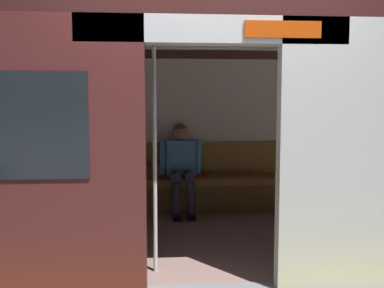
{
  "coord_description": "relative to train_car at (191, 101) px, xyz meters",
  "views": [
    {
      "loc": [
        0.38,
        3.1,
        1.42
      ],
      "look_at": [
        0.05,
        -1.38,
        1.01
      ],
      "focal_mm": 39.24,
      "sensor_mm": 36.0,
      "label": 1
    }
  ],
  "objects": [
    {
      "name": "train_car",
      "position": [
        0.0,
        0.0,
        0.0
      ],
      "size": [
        6.4,
        2.97,
        2.19
      ],
      "color": "silver",
      "rests_on": "ground_plane"
    },
    {
      "name": "handbag",
      "position": [
        0.4,
        -1.18,
        -0.93
      ],
      "size": [
        0.26,
        0.15,
        0.17
      ],
      "color": "brown",
      "rests_on": "bench_seat"
    },
    {
      "name": "grab_pole_door",
      "position": [
        0.37,
        0.92,
        -0.45
      ],
      "size": [
        0.04,
        0.04,
        2.05
      ],
      "primitive_type": "cylinder",
      "color": "silver",
      "rests_on": "ground_plane"
    },
    {
      "name": "bench_seat",
      "position": [
        -0.06,
        -1.14,
        -1.12
      ],
      "size": [
        2.46,
        0.44,
        0.46
      ],
      "color": "olive",
      "rests_on": "ground_plane"
    },
    {
      "name": "person_seated",
      "position": [
        0.06,
        -1.09,
        -0.8
      ],
      "size": [
        0.55,
        0.68,
        1.19
      ],
      "color": "#4C8CC6",
      "rests_on": "ground_plane"
    },
    {
      "name": "book",
      "position": [
        -0.25,
        -1.17,
        -1.0
      ],
      "size": [
        0.18,
        0.24,
        0.03
      ],
      "primitive_type": "cube",
      "rotation": [
        0.0,
        0.0,
        -0.12
      ],
      "color": "#B22D2D",
      "rests_on": "bench_seat"
    }
  ]
}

